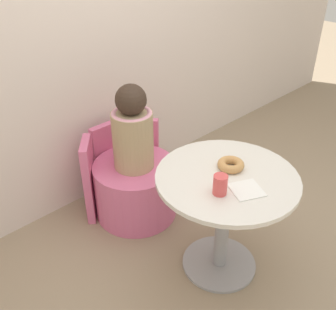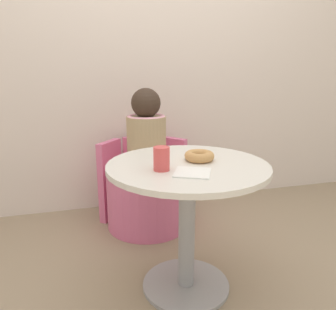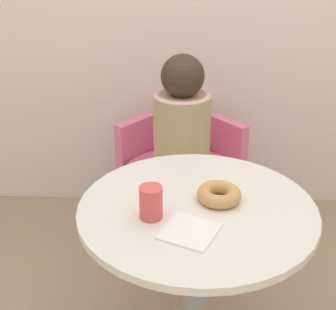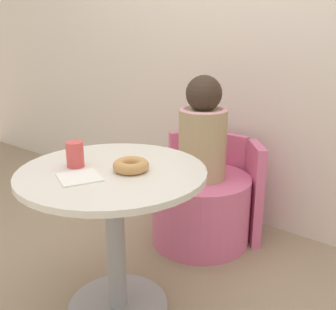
{
  "view_description": "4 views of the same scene",
  "coord_description": "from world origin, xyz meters",
  "views": [
    {
      "loc": [
        -1.4,
        -0.98,
        1.8
      ],
      "look_at": [
        -0.12,
        0.36,
        0.63
      ],
      "focal_mm": 42.0,
      "sensor_mm": 36.0,
      "label": 1
    },
    {
      "loc": [
        -0.52,
        -1.36,
        1.06
      ],
      "look_at": [
        -0.07,
        0.29,
        0.61
      ],
      "focal_mm": 35.0,
      "sensor_mm": 36.0,
      "label": 2
    },
    {
      "loc": [
        -0.12,
        -1.24,
        1.41
      ],
      "look_at": [
        -0.16,
        0.33,
        0.65
      ],
      "focal_mm": 50.0,
      "sensor_mm": 36.0,
      "label": 3
    },
    {
      "loc": [
        1.0,
        -1.0,
        1.16
      ],
      "look_at": [
        -0.06,
        0.35,
        0.61
      ],
      "focal_mm": 42.0,
      "sensor_mm": 36.0,
      "label": 4
    }
  ],
  "objects": [
    {
      "name": "paper_napkin",
      "position": [
        -0.09,
        -0.15,
        0.64
      ],
      "size": [
        0.19,
        0.19,
        0.01
      ],
      "color": "white",
      "rests_on": "round_table"
    },
    {
      "name": "back_wall",
      "position": [
        0.0,
        1.13,
        1.2
      ],
      "size": [
        6.0,
        0.06,
        2.4
      ],
      "color": "silver",
      "rests_on": "ground_plane"
    },
    {
      "name": "round_table",
      "position": [
        -0.06,
        -0.01,
        0.47
      ],
      "size": [
        0.74,
        0.74,
        0.64
      ],
      "color": "#99999E",
      "rests_on": "ground_plane"
    },
    {
      "name": "donut",
      "position": [
        0.01,
        0.03,
        0.66
      ],
      "size": [
        0.14,
        0.14,
        0.04
      ],
      "color": "tan",
      "rests_on": "round_table"
    },
    {
      "name": "ground_plane",
      "position": [
        0.0,
        0.0,
        0.0
      ],
      "size": [
        12.0,
        12.0,
        0.0
      ],
      "primitive_type": "plane",
      "color": "gray"
    },
    {
      "name": "booth_backrest",
      "position": [
        -0.1,
        0.93,
        0.28
      ],
      "size": [
        0.65,
        0.24,
        0.57
      ],
      "color": "#DB6693",
      "rests_on": "ground_plane"
    },
    {
      "name": "cup",
      "position": [
        -0.2,
        -0.07,
        0.69
      ],
      "size": [
        0.07,
        0.07,
        0.1
      ],
      "color": "#DB4C4C",
      "rests_on": "round_table"
    },
    {
      "name": "tub_chair",
      "position": [
        -0.1,
        0.7,
        0.19
      ],
      "size": [
        0.55,
        0.55,
        0.39
      ],
      "color": "#DB6693",
      "rests_on": "ground_plane"
    },
    {
      "name": "child_figure",
      "position": [
        -0.1,
        0.7,
        0.64
      ],
      "size": [
        0.26,
        0.26,
        0.56
      ],
      "color": "tan",
      "rests_on": "tub_chair"
    }
  ]
}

